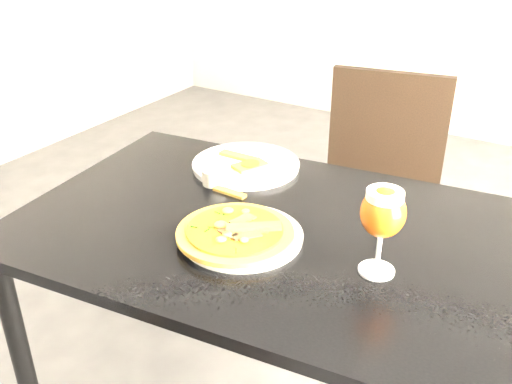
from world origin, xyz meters
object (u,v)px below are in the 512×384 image
Objects in this scene: beer_glass at (383,213)px; chair_far at (375,198)px; pizza at (236,231)px; dining_table at (264,254)px.

chair_far is at bearing 109.50° from beer_glass.
pizza is at bearing -170.66° from beer_glass.
beer_glass reaches higher than chair_far.
pizza is 1.38× the size of beer_glass.
chair_far is 0.88m from beer_glass.
dining_table is at bearing 170.73° from beer_glass.
chair_far is at bearing 85.99° from pizza.
chair_far is 0.85m from pizza.
dining_table is 6.52× the size of beer_glass.
dining_table is at bearing 80.79° from pizza.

